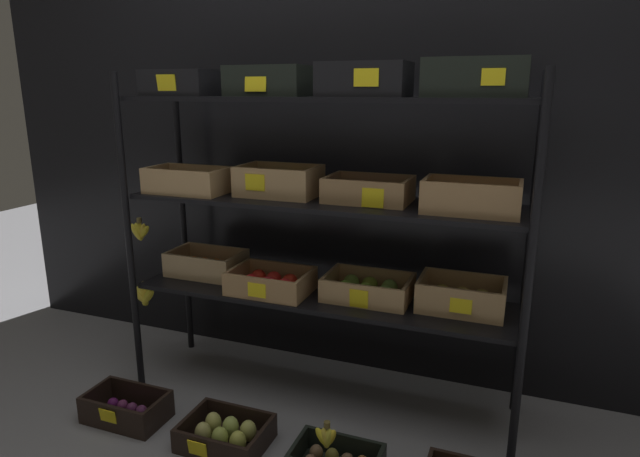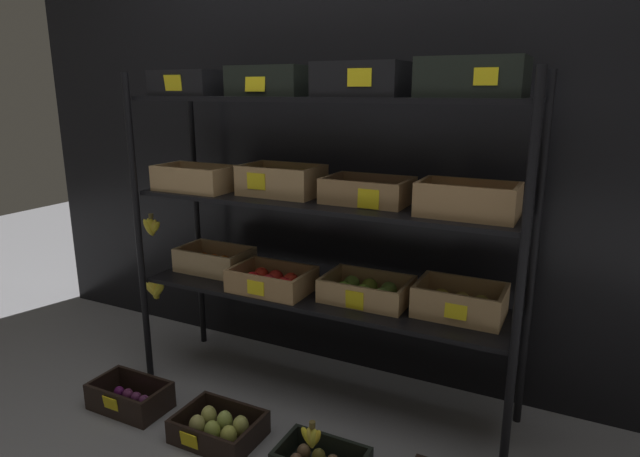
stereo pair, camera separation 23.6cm
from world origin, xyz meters
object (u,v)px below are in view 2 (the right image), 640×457
(display_rack, at_px, (321,199))
(crate_ground_pear, at_px, (219,428))
(crate_ground_plum, at_px, (130,399))
(banana_bunch_loose, at_px, (312,437))

(display_rack, relative_size, crate_ground_pear, 5.38)
(crate_ground_plum, height_order, crate_ground_pear, crate_ground_plum)
(crate_ground_pear, bearing_deg, banana_bunch_loose, -1.79)
(display_rack, xyz_separation_m, banana_bunch_loose, (0.20, -0.48, -0.80))
(banana_bunch_loose, bearing_deg, crate_ground_pear, 178.21)
(crate_ground_pear, xyz_separation_m, banana_bunch_loose, (0.45, -0.01, 0.11))
(crate_ground_plum, bearing_deg, crate_ground_pear, 0.32)
(crate_ground_plum, distance_m, banana_bunch_loose, 0.95)
(crate_ground_pear, bearing_deg, crate_ground_plum, -179.68)
(display_rack, distance_m, crate_ground_plum, 1.27)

